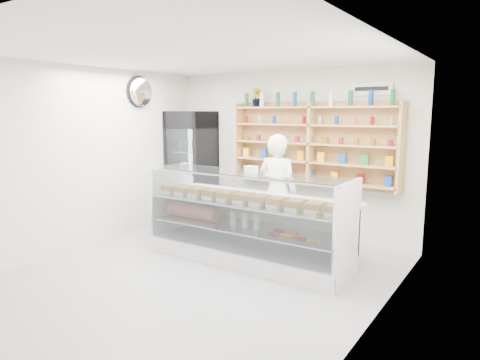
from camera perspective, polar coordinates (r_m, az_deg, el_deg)
The scene contains 8 objects.
room at distance 5.34m, azimuth -6.03°, elevation 1.43°, with size 5.00×5.00×5.00m.
display_counter at distance 6.10m, azimuth 0.99°, elevation -7.62°, with size 2.95×0.88×1.29m.
shop_worker at distance 6.50m, azimuth 5.01°, elevation -1.72°, with size 0.65×0.43×1.79m, color white.
drinks_cooler at distance 8.19m, azimuth -6.39°, elevation 1.69°, with size 0.79×0.77×2.12m.
wall_shelving at distance 7.05m, azimuth 9.48°, elevation 4.78°, with size 2.84×0.28×1.33m.
potted_plant at distance 7.52m, azimuth 2.27°, elevation 10.93°, with size 0.17×0.14×0.31m, color #1E6626.
security_mirror at distance 7.67m, azimuth -13.05°, elevation 11.40°, with size 0.15×0.50×0.50m, color silver.
wall_sign at distance 6.84m, azimuth 17.15°, elevation 11.55°, with size 0.62×0.03×0.20m, color white.
Camera 1 is at (3.40, -4.06, 2.10)m, focal length 32.00 mm.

